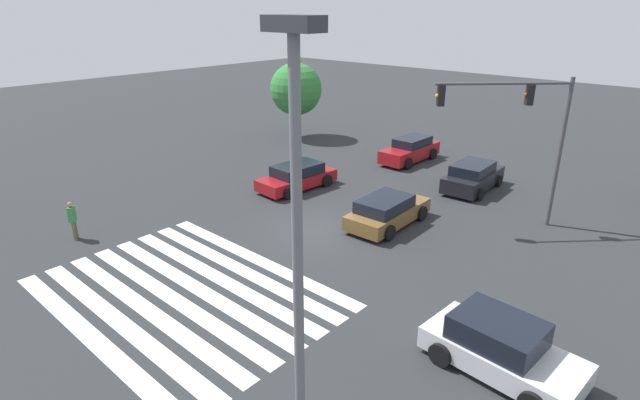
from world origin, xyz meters
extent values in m
plane|color=#2B2D30|center=(0.00, 0.00, 0.00)|extent=(112.71, 112.71, 0.00)
cube|color=silver|center=(0.00, -10.40, 0.00)|extent=(10.46, 0.60, 0.01)
cube|color=silver|center=(0.00, -9.45, 0.00)|extent=(10.46, 0.60, 0.01)
cube|color=silver|center=(0.00, -8.50, 0.00)|extent=(10.46, 0.60, 0.01)
cube|color=silver|center=(0.00, -7.55, 0.00)|extent=(10.46, 0.60, 0.01)
cube|color=silver|center=(0.00, -6.60, 0.00)|extent=(10.46, 0.60, 0.01)
cube|color=silver|center=(0.00, -5.65, 0.00)|extent=(10.46, 0.60, 0.01)
cube|color=silver|center=(0.00, -4.70, 0.00)|extent=(10.46, 0.60, 0.01)
cube|color=silver|center=(0.00, -3.75, 0.00)|extent=(10.46, 0.60, 0.01)
cylinder|color=#47474C|center=(7.35, 7.35, 3.31)|extent=(0.18, 0.18, 6.63)
cylinder|color=#47474C|center=(5.33, 5.33, 6.38)|extent=(4.13, 4.13, 0.12)
cube|color=black|center=(6.14, 6.14, 5.91)|extent=(0.40, 0.40, 0.84)
sphere|color=red|center=(6.02, 6.02, 5.91)|extent=(0.16, 0.16, 0.16)
cube|color=black|center=(3.51, 3.51, 5.91)|extent=(0.40, 0.40, 0.84)
sphere|color=gold|center=(3.39, 3.39, 5.91)|extent=(0.16, 0.16, 0.16)
cube|color=silver|center=(9.85, -3.55, 0.51)|extent=(4.28, 2.18, 0.65)
cube|color=black|center=(9.63, -3.54, 1.19)|extent=(2.39, 1.87, 0.70)
cylinder|color=black|center=(11.20, -2.66, 0.34)|extent=(0.69, 0.26, 0.68)
cylinder|color=black|center=(8.62, -2.49, 0.34)|extent=(0.69, 0.26, 0.68)
cylinder|color=black|center=(8.49, -4.45, 0.34)|extent=(0.69, 0.26, 0.68)
cube|color=maroon|center=(-2.75, 11.63, 0.60)|extent=(1.70, 4.68, 0.80)
cube|color=black|center=(-2.75, 11.88, 1.26)|extent=(1.51, 2.51, 0.53)
cylinder|color=black|center=(-1.92, 10.17, 0.36)|extent=(0.23, 0.72, 0.72)
cylinder|color=black|center=(-3.62, 10.19, 0.36)|extent=(0.23, 0.72, 0.72)
cylinder|color=black|center=(-1.89, 13.06, 0.36)|extent=(0.23, 0.72, 0.72)
cylinder|color=black|center=(-3.59, 13.08, 0.36)|extent=(0.23, 0.72, 0.72)
cube|color=black|center=(2.63, 9.48, 0.57)|extent=(2.10, 4.42, 0.80)
cube|color=black|center=(2.65, 9.28, 1.24)|extent=(1.81, 2.59, 0.55)
cylinder|color=black|center=(1.61, 10.77, 0.32)|extent=(0.26, 0.64, 0.63)
cylinder|color=black|center=(3.51, 10.87, 0.32)|extent=(0.26, 0.64, 0.63)
cylinder|color=black|center=(1.76, 8.09, 0.32)|extent=(0.26, 0.64, 0.63)
cylinder|color=black|center=(3.66, 8.20, 0.32)|extent=(0.26, 0.64, 0.63)
cube|color=maroon|center=(-4.55, 3.17, 0.49)|extent=(2.10, 4.60, 0.61)
cube|color=black|center=(-4.55, 3.22, 1.08)|extent=(1.80, 2.76, 0.56)
cylinder|color=black|center=(-3.72, 1.72, 0.34)|extent=(0.27, 0.69, 0.68)
cylinder|color=black|center=(-5.57, 1.84, 0.34)|extent=(0.27, 0.69, 0.68)
cylinder|color=black|center=(-3.54, 4.49, 0.34)|extent=(0.27, 0.69, 0.68)
cylinder|color=black|center=(-5.38, 4.62, 0.34)|extent=(0.27, 0.69, 0.68)
cube|color=brown|center=(1.90, 2.53, 0.51)|extent=(2.02, 4.55, 0.65)
cube|color=black|center=(1.91, 2.19, 1.11)|extent=(1.77, 2.63, 0.54)
cylinder|color=black|center=(0.90, 3.89, 0.35)|extent=(0.24, 0.70, 0.69)
cylinder|color=black|center=(2.81, 3.95, 0.35)|extent=(0.24, 0.70, 0.69)
cylinder|color=black|center=(1.00, 1.11, 0.35)|extent=(0.24, 0.70, 0.69)
cylinder|color=black|center=(2.91, 1.17, 0.35)|extent=(0.24, 0.70, 0.69)
cylinder|color=brown|center=(-7.19, -7.66, 0.42)|extent=(0.14, 0.14, 0.83)
cylinder|color=brown|center=(-7.07, -7.77, 0.42)|extent=(0.14, 0.14, 0.83)
cube|color=#337A42|center=(-7.13, -7.71, 1.16)|extent=(0.41, 0.41, 0.66)
sphere|color=#8C6647|center=(-7.13, -7.71, 1.60)|extent=(0.23, 0.23, 0.23)
cylinder|color=slate|center=(9.07, -10.56, 4.53)|extent=(0.16, 0.16, 9.05)
cube|color=#333338|center=(9.07, -10.56, 9.15)|extent=(0.80, 0.36, 0.20)
cylinder|color=brown|center=(-12.50, 11.26, 1.00)|extent=(0.26, 0.26, 2.01)
sphere|color=#337F38|center=(-12.50, 11.26, 3.62)|extent=(3.80, 3.80, 3.80)
camera|label=1|loc=(13.56, -15.08, 9.36)|focal=28.00mm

